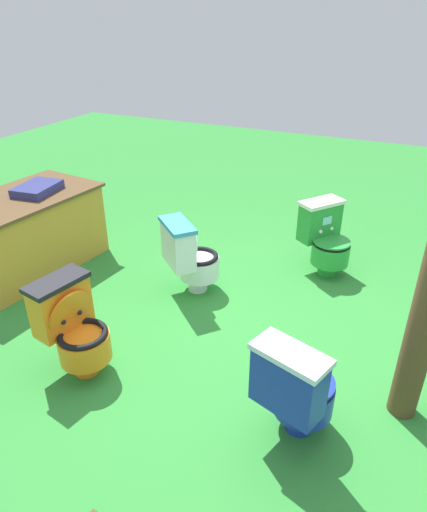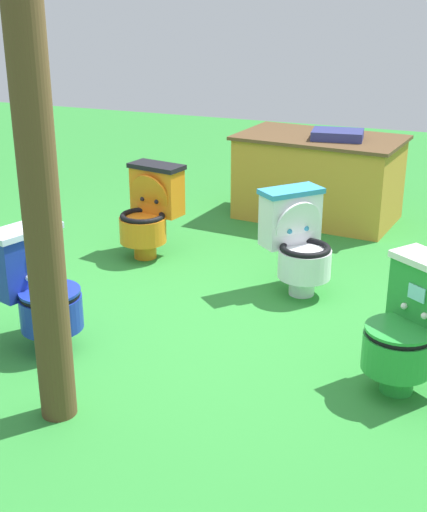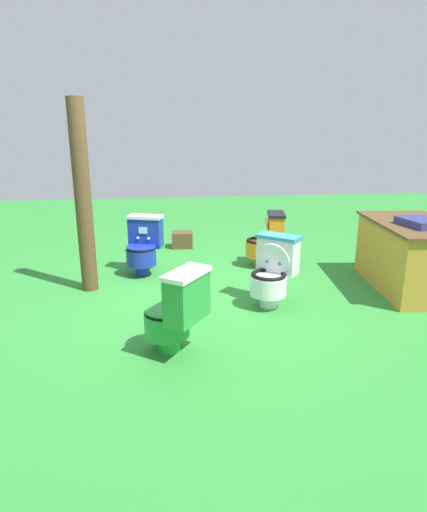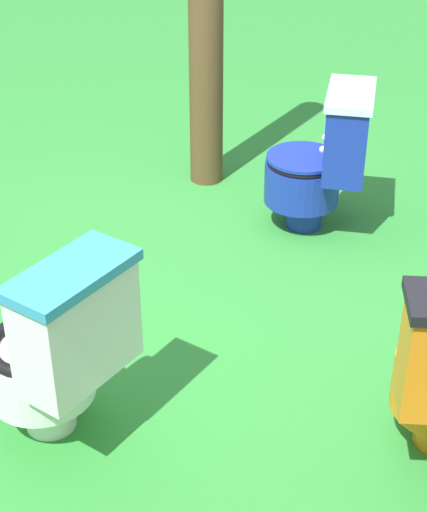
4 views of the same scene
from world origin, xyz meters
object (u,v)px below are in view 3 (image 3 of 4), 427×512
object	(u,v)px
toilet_green	(176,311)
small_crate	(182,240)
toilet_orange	(267,239)
toilet_white	(273,270)
vendor_table	(413,255)
wooden_post	(83,199)
lemon_bucket	(138,244)
toilet_blue	(143,245)

from	to	relation	value
toilet_green	small_crate	distance (m)	3.32
toilet_orange	toilet_white	size ratio (longest dim) A/B	1.00
toilet_green	vendor_table	bearing A→B (deg)	-30.76
toilet_orange	toilet_green	distance (m)	2.54
vendor_table	wooden_post	bearing A→B (deg)	-96.82
toilet_white	toilet_orange	bearing A→B (deg)	-60.23
toilet_white	wooden_post	xyz separation A→B (m)	(-0.71, -1.95, 0.67)
vendor_table	toilet_white	bearing A→B (deg)	-80.95
vendor_table	small_crate	xyz separation A→B (m)	(-2.13, -2.49, -0.27)
toilet_green	wooden_post	xyz separation A→B (m)	(-1.61, -0.91, 0.67)
toilet_green	toilet_orange	bearing A→B (deg)	5.31
toilet_orange	vendor_table	xyz separation A→B (m)	(1.01, 1.44, 0.02)
toilet_orange	toilet_white	bearing A→B (deg)	179.45
toilet_white	small_crate	world-z (taller)	toilet_white
toilet_orange	lemon_bucket	xyz separation A→B (m)	(-0.95, -1.72, -0.26)
toilet_orange	wooden_post	world-z (taller)	wooden_post
vendor_table	lemon_bucket	distance (m)	3.72
toilet_blue	toilet_white	xyz separation A→B (m)	(1.20, 1.35, 0.00)
toilet_white	vendor_table	xyz separation A→B (m)	(-0.27, 1.70, 0.02)
toilet_blue	small_crate	distance (m)	1.34
vendor_table	lemon_bucket	world-z (taller)	vendor_table
wooden_post	small_crate	world-z (taller)	wooden_post
wooden_post	small_crate	distance (m)	2.25
vendor_table	lemon_bucket	size ratio (longest dim) A/B	5.60
vendor_table	small_crate	distance (m)	3.28
small_crate	toilet_orange	bearing A→B (deg)	43.29
wooden_post	small_crate	xyz separation A→B (m)	(-1.69, 1.16, -0.92)
toilet_blue	vendor_table	xyz separation A→B (m)	(0.93, 3.04, 0.02)
toilet_orange	small_crate	bearing A→B (deg)	54.18
toilet_white	small_crate	xyz separation A→B (m)	(-2.40, -0.79, -0.25)
vendor_table	small_crate	size ratio (longest dim) A/B	4.93
toilet_orange	wooden_post	distance (m)	2.38
toilet_blue	vendor_table	size ratio (longest dim) A/B	0.47
toilet_orange	toilet_blue	world-z (taller)	same
toilet_blue	vendor_table	distance (m)	3.18
toilet_white	wooden_post	world-z (taller)	wooden_post
toilet_green	toilet_white	world-z (taller)	same
wooden_post	toilet_green	bearing A→B (deg)	29.54
toilet_white	lemon_bucket	world-z (taller)	toilet_white
toilet_orange	small_crate	size ratio (longest dim) A/B	2.32
toilet_green	lemon_bucket	world-z (taller)	toilet_green
toilet_green	vendor_table	xyz separation A→B (m)	(-1.18, 2.73, 0.02)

